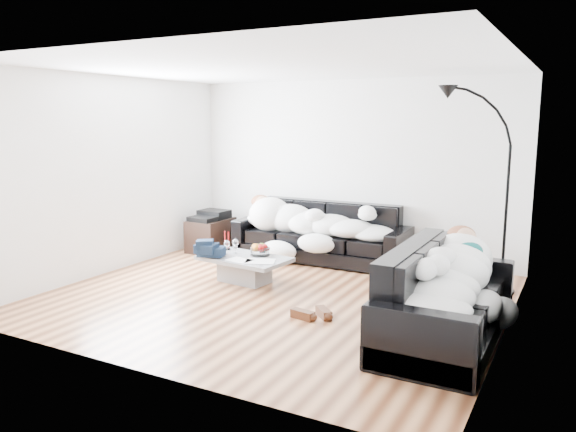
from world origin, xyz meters
The scene contains 24 objects.
ground centered at (0.00, 0.00, 0.00)m, with size 5.00×5.00×0.00m, color brown.
wall_back centered at (0.00, 2.25, 1.30)m, with size 5.00×0.02×2.60m, color silver.
wall_left centered at (-2.50, 0.00, 1.30)m, with size 0.02×4.50×2.60m, color silver.
wall_right centered at (2.50, 0.00, 1.30)m, with size 0.02×4.50×2.60m, color silver.
ceiling centered at (0.00, 0.00, 2.60)m, with size 5.00×5.00×0.00m, color white.
sofa_back centered at (-0.26, 1.79, 0.41)m, with size 2.53×0.88×0.83m, color black.
sofa_right centered at (2.03, -0.35, 0.43)m, with size 2.13×0.91×0.86m, color black.
sleeper_back centered at (-0.26, 1.74, 0.63)m, with size 2.14×0.74×0.43m, color white, non-canonical shape.
sleeper_right centered at (2.03, -0.35, 0.64)m, with size 1.83×0.77×0.45m, color white, non-canonical shape.
teal_cushion centered at (1.97, 0.31, 0.72)m, with size 0.36×0.30×0.20m, color #0A4A46.
coffee_table centered at (-0.63, 0.32, 0.16)m, with size 1.12×0.65×0.33m, color #939699.
fruit_bowl centered at (-0.50, 0.49, 0.40)m, with size 0.25×0.25×0.15m, color white.
wine_glass_a centered at (-0.84, 0.43, 0.42)m, with size 0.08×0.08×0.19m, color white.
wine_glass_b centered at (-0.91, 0.34, 0.41)m, with size 0.07×0.07×0.18m, color white.
wine_glass_c centered at (-0.74, 0.27, 0.40)m, with size 0.07×0.07×0.16m, color white.
candle_left centered at (-1.05, 0.50, 0.45)m, with size 0.05×0.05×0.25m, color maroon.
candle_right centered at (-1.02, 0.55, 0.44)m, with size 0.04×0.04×0.24m, color maroon.
newspaper_a centered at (-0.33, 0.20, 0.33)m, with size 0.36×0.27×0.01m, color silver.
newspaper_b centered at (-0.58, 0.13, 0.33)m, with size 0.30×0.22×0.01m, color silver.
navy_jacket centered at (-1.05, 0.11, 0.49)m, with size 0.34×0.29×0.17m, color black, non-canonical shape.
shoes centered at (0.70, -0.46, 0.05)m, with size 0.44×0.32×0.10m, color #472311, non-canonical shape.
av_cabinet centered at (-2.02, 1.53, 0.25)m, with size 0.50×0.73×0.50m, color black.
stereo centered at (-2.02, 1.53, 0.56)m, with size 0.44×0.34×0.13m, color black.
floor_lamp centered at (2.29, 1.41, 1.07)m, with size 0.78×0.31×2.14m, color black, non-canonical shape.
Camera 1 is at (3.09, -5.47, 2.03)m, focal length 35.00 mm.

